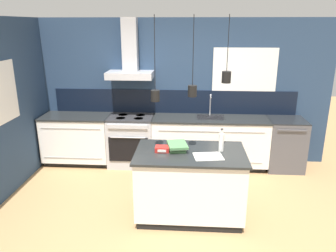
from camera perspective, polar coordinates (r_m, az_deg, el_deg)
name	(u,v)px	position (r m, az deg, el deg)	size (l,w,h in m)	color
ground_plane	(166,215)	(4.62, -0.34, -15.28)	(16.00, 16.00, 0.00)	#A87F51
wall_back	(172,89)	(5.99, 0.65, 6.44)	(5.60, 2.03, 2.60)	navy
wall_left	(7,107)	(5.45, -26.19, 2.99)	(0.08, 3.80, 2.60)	navy
counter_run_left	(78,139)	(6.27, -15.45, -2.17)	(1.22, 0.64, 0.91)	black
counter_run_sink	(209,142)	(5.94, 7.22, -2.76)	(2.05, 0.64, 1.30)	black
oven_range	(131,141)	(6.02, -6.38, -2.53)	(0.80, 0.66, 0.91)	#B5B5BA
dishwasher	(285,144)	(6.17, 19.65, -2.97)	(0.62, 0.65, 0.91)	#4C4C51
kitchen_island	(190,183)	(4.44, 3.80, -9.95)	(1.43, 0.89, 0.91)	black
bottle_on_island	(221,142)	(4.29, 9.28, -2.70)	(0.07, 0.07, 0.30)	silver
book_stack	(177,146)	(4.29, 1.62, -3.57)	(0.30, 0.36, 0.09)	#4C7F4C
red_supply_box	(162,149)	(4.25, -1.00, -4.01)	(0.18, 0.15, 0.07)	red
paper_pile	(208,156)	(4.13, 7.01, -5.27)	(0.39, 0.32, 0.01)	silver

